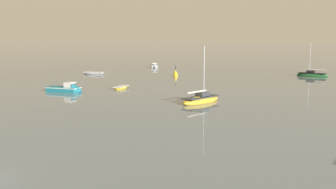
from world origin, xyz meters
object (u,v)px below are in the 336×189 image
object	(u,v)px
rowboat_moored_4	(94,73)
motorboat_moored_1	(68,90)
sailboat_moored_1	(201,100)
sailboat_moored_0	(312,75)
motorboat_moored_0	(154,67)
rowboat_moored_2	(121,88)
channel_buoy	(176,74)

from	to	relation	value
rowboat_moored_4	motorboat_moored_1	xyz separation A→B (m)	(9.91, -25.66, 0.13)
sailboat_moored_1	sailboat_moored_0	bearing A→B (deg)	5.65
motorboat_moored_1	sailboat_moored_1	world-z (taller)	sailboat_moored_1
sailboat_moored_1	rowboat_moored_4	bearing A→B (deg)	69.82
motorboat_moored_0	sailboat_moored_0	size ratio (longest dim) A/B	0.69
rowboat_moored_2	motorboat_moored_0	bearing A→B (deg)	-167.84
rowboat_moored_2	sailboat_moored_1	xyz separation A→B (m)	(14.86, -8.88, 0.15)
sailboat_moored_0	rowboat_moored_4	world-z (taller)	sailboat_moored_0
sailboat_moored_0	channel_buoy	bearing A→B (deg)	31.95
motorboat_moored_0	sailboat_moored_0	xyz separation A→B (m)	(37.38, -10.76, 0.04)
rowboat_moored_2	channel_buoy	xyz separation A→B (m)	(1.57, 21.95, 0.30)
rowboat_moored_2	channel_buoy	size ratio (longest dim) A/B	1.65
motorboat_moored_0	rowboat_moored_4	distance (m)	21.70
motorboat_moored_1	sailboat_moored_1	bearing A→B (deg)	-6.18
rowboat_moored_4	motorboat_moored_1	size ratio (longest dim) A/B	0.79
motorboat_moored_0	motorboat_moored_1	size ratio (longest dim) A/B	0.83
rowboat_moored_2	sailboat_moored_0	world-z (taller)	sailboat_moored_0
sailboat_moored_0	rowboat_moored_4	bearing A→B (deg)	27.67
rowboat_moored_2	rowboat_moored_4	distance (m)	25.27
sailboat_moored_0	sailboat_moored_1	bearing A→B (deg)	86.60
sailboat_moored_1	channel_buoy	xyz separation A→B (m)	(-13.29, 30.83, 0.15)
rowboat_moored_4	channel_buoy	bearing A→B (deg)	179.79
rowboat_moored_4	channel_buoy	distance (m)	17.25
motorboat_moored_0	motorboat_moored_1	bearing A→B (deg)	-18.47
motorboat_moored_0	rowboat_moored_4	world-z (taller)	motorboat_moored_0
rowboat_moored_4	sailboat_moored_1	bearing A→B (deg)	129.59
sailboat_moored_1	motorboat_moored_0	bearing A→B (deg)	49.90
sailboat_moored_0	channel_buoy	size ratio (longest dim) A/B	3.00
rowboat_moored_2	sailboat_moored_1	bearing A→B (deg)	57.40
channel_buoy	motorboat_moored_0	bearing A→B (deg)	121.65
motorboat_moored_1	sailboat_moored_1	xyz separation A→B (m)	(20.50, -3.14, -0.01)
motorboat_moored_0	sailboat_moored_1	xyz separation A→B (m)	(24.98, -49.81, 0.05)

